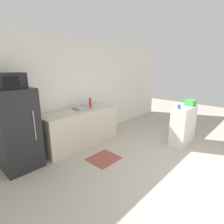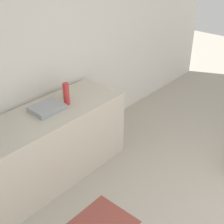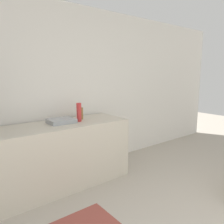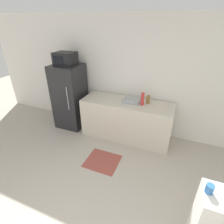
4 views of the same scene
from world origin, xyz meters
TOP-DOWN VIEW (x-y plane):
  - wall_back at (0.00, 3.13)m, footprint 8.00×0.06m
  - refrigerator at (-1.57, 2.71)m, footprint 0.67×0.67m
  - microwave at (-1.57, 2.71)m, footprint 0.44×0.38m
  - counter at (-0.11, 2.73)m, footprint 1.99×0.68m
  - sink_basin at (-0.03, 2.76)m, footprint 0.35×0.28m
  - bottle_tall at (0.22, 2.71)m, footprint 0.07×0.07m
  - bottle_short at (0.31, 2.83)m, footprint 0.07×0.07m
  - jar at (1.32, 0.85)m, footprint 0.08×0.08m
  - kitchen_rug at (-0.26, 1.74)m, footprint 0.63×0.57m

SIDE VIEW (x-z plane):
  - kitchen_rug at x=-0.26m, z-range 0.00..0.01m
  - counter at x=-0.11m, z-range 0.00..0.88m
  - refrigerator at x=-1.57m, z-range 0.00..1.55m
  - sink_basin at x=-0.03m, z-range 0.88..0.94m
  - bottle_short at x=0.31m, z-range 0.88..1.06m
  - bottle_tall at x=0.22m, z-range 0.88..1.15m
  - jar at x=1.32m, z-range 0.97..1.07m
  - wall_back at x=0.00m, z-range 0.00..2.60m
  - microwave at x=-1.57m, z-range 1.55..1.83m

